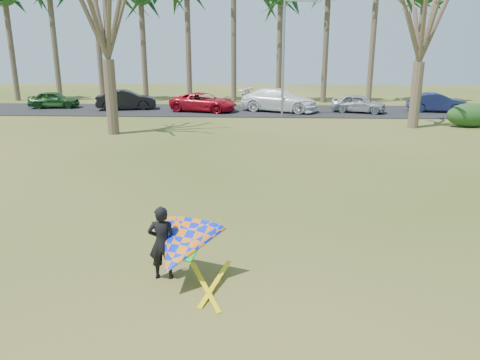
{
  "coord_description": "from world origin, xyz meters",
  "views": [
    {
      "loc": [
        0.67,
        -11.44,
        5.03
      ],
      "look_at": [
        0.0,
        2.0,
        1.1
      ],
      "focal_mm": 35.0,
      "sensor_mm": 36.0,
      "label": 1
    }
  ],
  "objects_px": {
    "streetlight": "(286,52)",
    "car_1": "(126,100)",
    "bare_tree_right": "(424,17)",
    "kite_flyer": "(179,247)",
    "bare_tree_left": "(104,8)",
    "car_0": "(54,100)",
    "car_4": "(359,103)",
    "car_3": "(279,100)",
    "car_2": "(204,102)",
    "car_5": "(437,102)"
  },
  "relations": [
    {
      "from": "kite_flyer",
      "to": "car_5",
      "type": "bearing_deg",
      "value": 61.29
    },
    {
      "from": "car_2",
      "to": "car_5",
      "type": "distance_m",
      "value": 17.7
    },
    {
      "from": "car_3",
      "to": "bare_tree_left",
      "type": "bearing_deg",
      "value": 153.8
    },
    {
      "from": "car_0",
      "to": "kite_flyer",
      "type": "distance_m",
      "value": 31.76
    },
    {
      "from": "car_1",
      "to": "car_5",
      "type": "distance_m",
      "value": 23.88
    },
    {
      "from": "car_5",
      "to": "kite_flyer",
      "type": "bearing_deg",
      "value": 158.76
    },
    {
      "from": "car_2",
      "to": "car_4",
      "type": "relative_size",
      "value": 1.28
    },
    {
      "from": "bare_tree_right",
      "to": "car_3",
      "type": "relative_size",
      "value": 1.56
    },
    {
      "from": "car_1",
      "to": "bare_tree_right",
      "type": "bearing_deg",
      "value": -122.55
    },
    {
      "from": "car_1",
      "to": "car_2",
      "type": "height_order",
      "value": "car_1"
    },
    {
      "from": "bare_tree_left",
      "to": "bare_tree_right",
      "type": "relative_size",
      "value": 1.05
    },
    {
      "from": "car_3",
      "to": "kite_flyer",
      "type": "height_order",
      "value": "kite_flyer"
    },
    {
      "from": "car_2",
      "to": "car_5",
      "type": "bearing_deg",
      "value": -74.51
    },
    {
      "from": "bare_tree_left",
      "to": "car_1",
      "type": "height_order",
      "value": "bare_tree_left"
    },
    {
      "from": "bare_tree_right",
      "to": "car_4",
      "type": "bearing_deg",
      "value": 109.49
    },
    {
      "from": "car_2",
      "to": "car_0",
      "type": "bearing_deg",
      "value": 96.95
    },
    {
      "from": "streetlight",
      "to": "car_1",
      "type": "distance_m",
      "value": 13.13
    },
    {
      "from": "bare_tree_left",
      "to": "car_1",
      "type": "bearing_deg",
      "value": 101.8
    },
    {
      "from": "car_1",
      "to": "car_2",
      "type": "relative_size",
      "value": 0.91
    },
    {
      "from": "bare_tree_right",
      "to": "car_3",
      "type": "xyz_separation_m",
      "value": [
        -8.13,
        6.53,
        -5.65
      ]
    },
    {
      "from": "bare_tree_left",
      "to": "kite_flyer",
      "type": "height_order",
      "value": "bare_tree_left"
    },
    {
      "from": "bare_tree_right",
      "to": "car_2",
      "type": "height_order",
      "value": "bare_tree_right"
    },
    {
      "from": "car_4",
      "to": "kite_flyer",
      "type": "relative_size",
      "value": 1.65
    },
    {
      "from": "streetlight",
      "to": "car_2",
      "type": "bearing_deg",
      "value": 159.79
    },
    {
      "from": "streetlight",
      "to": "car_0",
      "type": "bearing_deg",
      "value": 168.78
    },
    {
      "from": "streetlight",
      "to": "car_1",
      "type": "bearing_deg",
      "value": 166.18
    },
    {
      "from": "streetlight",
      "to": "car_2",
      "type": "distance_m",
      "value": 7.44
    },
    {
      "from": "car_3",
      "to": "car_2",
      "type": "bearing_deg",
      "value": 112.78
    },
    {
      "from": "car_0",
      "to": "car_2",
      "type": "distance_m",
      "value": 12.34
    },
    {
      "from": "car_2",
      "to": "car_3",
      "type": "xyz_separation_m",
      "value": [
        5.77,
        0.3,
        0.15
      ]
    },
    {
      "from": "car_2",
      "to": "car_1",
      "type": "bearing_deg",
      "value": 96.26
    },
    {
      "from": "bare_tree_right",
      "to": "car_2",
      "type": "xyz_separation_m",
      "value": [
        -13.9,
        6.23,
        -5.81
      ]
    },
    {
      "from": "kite_flyer",
      "to": "streetlight",
      "type": "bearing_deg",
      "value": 82.37
    },
    {
      "from": "bare_tree_left",
      "to": "car_4",
      "type": "relative_size",
      "value": 2.45
    },
    {
      "from": "streetlight",
      "to": "car_0",
      "type": "height_order",
      "value": "streetlight"
    },
    {
      "from": "car_4",
      "to": "car_3",
      "type": "bearing_deg",
      "value": 105.48
    },
    {
      "from": "car_4",
      "to": "car_1",
      "type": "bearing_deg",
      "value": 106.06
    },
    {
      "from": "bare_tree_left",
      "to": "car_5",
      "type": "distance_m",
      "value": 24.69
    },
    {
      "from": "car_5",
      "to": "bare_tree_left",
      "type": "bearing_deg",
      "value": 121.8
    },
    {
      "from": "car_2",
      "to": "streetlight",
      "type": "bearing_deg",
      "value": -96.73
    },
    {
      "from": "bare_tree_right",
      "to": "car_5",
      "type": "relative_size",
      "value": 2.16
    },
    {
      "from": "streetlight",
      "to": "car_4",
      "type": "height_order",
      "value": "streetlight"
    },
    {
      "from": "bare_tree_right",
      "to": "car_1",
      "type": "relative_size",
      "value": 2.02
    },
    {
      "from": "car_2",
      "to": "car_3",
      "type": "relative_size",
      "value": 0.86
    },
    {
      "from": "bare_tree_right",
      "to": "kite_flyer",
      "type": "relative_size",
      "value": 3.86
    },
    {
      "from": "car_0",
      "to": "car_1",
      "type": "xyz_separation_m",
      "value": [
        6.07,
        -0.62,
        0.09
      ]
    },
    {
      "from": "car_0",
      "to": "car_2",
      "type": "relative_size",
      "value": 0.77
    },
    {
      "from": "car_1",
      "to": "kite_flyer",
      "type": "bearing_deg",
      "value": -175.1
    },
    {
      "from": "bare_tree_left",
      "to": "car_0",
      "type": "height_order",
      "value": "bare_tree_left"
    },
    {
      "from": "bare_tree_right",
      "to": "kite_flyer",
      "type": "distance_m",
      "value": 23.86
    }
  ]
}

